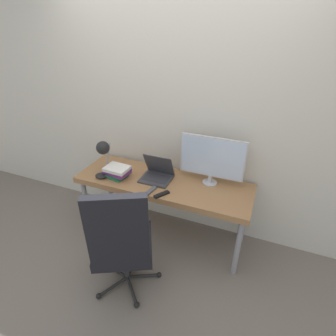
% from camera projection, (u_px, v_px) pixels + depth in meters
% --- Properties ---
extents(ground_plane, '(12.00, 12.00, 0.00)m').
position_uv_depth(ground_plane, '(153.00, 252.00, 2.75)').
color(ground_plane, '#70665B').
extents(wall_back, '(8.00, 0.05, 2.60)m').
position_uv_depth(wall_back, '(176.00, 114.00, 2.62)').
color(wall_back, beige).
rests_on(wall_back, ground_plane).
extents(desk, '(1.77, 0.57, 0.71)m').
position_uv_depth(desk, '(163.00, 186.00, 2.66)').
color(desk, '#996B42').
rests_on(desk, ground_plane).
extents(laptop, '(0.30, 0.26, 0.25)m').
position_uv_depth(laptop, '(157.00, 174.00, 2.65)').
color(laptop, '#38383D').
rests_on(laptop, desk).
extents(monitor, '(0.62, 0.14, 0.49)m').
position_uv_depth(monitor, '(212.00, 159.00, 2.47)').
color(monitor, '#B7B7BC').
rests_on(monitor, desk).
extents(desk_lamp, '(0.15, 0.27, 0.35)m').
position_uv_depth(desk_lamp, '(104.00, 150.00, 2.67)').
color(desk_lamp, '#4C4C51').
rests_on(desk_lamp, desk).
extents(office_chair, '(0.64, 0.65, 1.10)m').
position_uv_depth(office_chair, '(121.00, 241.00, 2.09)').
color(office_chair, black).
rests_on(office_chair, ground_plane).
extents(book_stack, '(0.28, 0.22, 0.12)m').
position_uv_depth(book_stack, '(117.00, 171.00, 2.67)').
color(book_stack, '#286B47').
rests_on(book_stack, desk).
extents(tv_remote, '(0.12, 0.15, 0.02)m').
position_uv_depth(tv_remote, '(162.00, 194.00, 2.41)').
color(tv_remote, black).
rests_on(tv_remote, desk).
extents(media_remote, '(0.06, 0.15, 0.02)m').
position_uv_depth(media_remote, '(151.00, 191.00, 2.46)').
color(media_remote, '#4C4C51').
rests_on(media_remote, desk).
extents(game_controller, '(0.13, 0.11, 0.04)m').
position_uv_depth(game_controller, '(101.00, 176.00, 2.68)').
color(game_controller, black).
rests_on(game_controller, desk).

